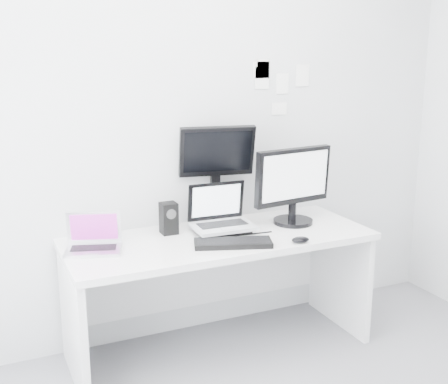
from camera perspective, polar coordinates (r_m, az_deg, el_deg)
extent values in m
plane|color=#BABCBE|center=(3.58, -2.76, 6.72)|extent=(3.60, 0.00, 3.60)
cube|color=white|center=(3.53, -0.44, -10.01)|extent=(1.80, 0.70, 0.73)
cube|color=#B5B5BA|center=(3.19, -12.84, -3.91)|extent=(0.35, 0.30, 0.22)
cube|color=black|center=(3.44, -5.47, -2.59)|extent=(0.12, 0.12, 0.19)
cube|color=#B8BAC0|center=(3.42, -0.08, -1.67)|extent=(0.37, 0.29, 0.30)
cube|color=black|center=(3.60, -0.76, 1.87)|extent=(0.49, 0.25, 0.63)
cube|color=black|center=(3.61, 6.92, 0.70)|extent=(0.57, 0.31, 0.50)
cube|color=black|center=(3.24, 0.90, -5.06)|extent=(0.46, 0.29, 0.03)
ellipsoid|color=black|center=(3.31, 7.54, -4.69)|extent=(0.11, 0.08, 0.03)
cube|color=white|center=(3.74, 3.77, 11.16)|extent=(0.10, 0.00, 0.14)
cube|color=white|center=(3.81, 5.78, 10.58)|extent=(0.09, 0.00, 0.13)
cube|color=white|center=(3.89, 7.75, 11.32)|extent=(0.10, 0.00, 0.14)
cube|color=white|center=(3.82, 5.46, 8.18)|extent=(0.11, 0.00, 0.08)
cube|color=white|center=(3.74, 3.88, 12.11)|extent=(0.09, 0.00, 0.10)
cube|color=white|center=(3.74, 3.69, 11.92)|extent=(0.11, 0.00, 0.11)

